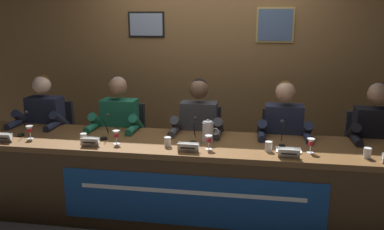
% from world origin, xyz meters
% --- Properties ---
extents(ground_plane, '(12.00, 12.00, 0.00)m').
position_xyz_m(ground_plane, '(0.00, 0.00, 0.00)').
color(ground_plane, '#4C4742').
extents(wall_back_panelled, '(5.66, 0.14, 2.60)m').
position_xyz_m(wall_back_panelled, '(0.00, 1.31, 1.30)').
color(wall_back_panelled, brown).
rests_on(wall_back_panelled, ground_plane).
extents(conference_table, '(4.46, 0.77, 0.74)m').
position_xyz_m(conference_table, '(0.00, -0.12, 0.52)').
color(conference_table, brown).
rests_on(conference_table, ground_plane).
extents(chair_far_left, '(0.44, 0.45, 0.92)m').
position_xyz_m(chair_far_left, '(-1.67, 0.57, 0.45)').
color(chair_far_left, black).
rests_on(chair_far_left, ground_plane).
extents(panelist_far_left, '(0.51, 0.48, 1.25)m').
position_xyz_m(panelist_far_left, '(-1.67, 0.37, 0.73)').
color(panelist_far_left, black).
rests_on(panelist_far_left, ground_plane).
extents(nameplate_far_left, '(0.17, 0.06, 0.08)m').
position_xyz_m(nameplate_far_left, '(-1.69, -0.27, 0.78)').
color(nameplate_far_left, white).
rests_on(nameplate_far_left, conference_table).
extents(juice_glass_far_left, '(0.06, 0.06, 0.12)m').
position_xyz_m(juice_glass_far_left, '(-1.49, -0.15, 0.83)').
color(juice_glass_far_left, white).
rests_on(juice_glass_far_left, conference_table).
extents(microphone_far_left, '(0.06, 0.17, 0.22)m').
position_xyz_m(microphone_far_left, '(-1.63, -0.04, 0.81)').
color(microphone_far_left, black).
rests_on(microphone_far_left, conference_table).
extents(chair_left, '(0.44, 0.45, 0.92)m').
position_xyz_m(chair_left, '(-0.83, 0.57, 0.45)').
color(chair_left, black).
rests_on(chair_left, ground_plane).
extents(panelist_left, '(0.51, 0.48, 1.25)m').
position_xyz_m(panelist_left, '(-0.83, 0.37, 0.73)').
color(panelist_left, black).
rests_on(panelist_left, ground_plane).
extents(nameplate_left, '(0.16, 0.06, 0.08)m').
position_xyz_m(nameplate_left, '(-0.86, -0.26, 0.78)').
color(nameplate_left, white).
rests_on(nameplate_left, conference_table).
extents(juice_glass_left, '(0.06, 0.06, 0.12)m').
position_xyz_m(juice_glass_left, '(-0.65, -0.17, 0.83)').
color(juice_glass_left, white).
rests_on(juice_glass_left, conference_table).
extents(water_cup_left, '(0.06, 0.06, 0.08)m').
position_xyz_m(water_cup_left, '(-0.96, -0.18, 0.78)').
color(water_cup_left, silver).
rests_on(water_cup_left, conference_table).
extents(microphone_left, '(0.06, 0.17, 0.22)m').
position_xyz_m(microphone_left, '(-0.81, -0.02, 0.81)').
color(microphone_left, black).
rests_on(microphone_left, conference_table).
extents(chair_center, '(0.44, 0.45, 0.92)m').
position_xyz_m(chair_center, '(0.00, 0.57, 0.45)').
color(chair_center, black).
rests_on(chair_center, ground_plane).
extents(panelist_center, '(0.51, 0.48, 1.25)m').
position_xyz_m(panelist_center, '(0.00, 0.37, 0.73)').
color(panelist_center, black).
rests_on(panelist_center, ground_plane).
extents(nameplate_center, '(0.18, 0.06, 0.08)m').
position_xyz_m(nameplate_center, '(0.01, -0.28, 0.78)').
color(nameplate_center, white).
rests_on(nameplate_center, conference_table).
extents(juice_glass_center, '(0.06, 0.06, 0.12)m').
position_xyz_m(juice_glass_center, '(0.17, -0.18, 0.83)').
color(juice_glass_center, white).
rests_on(juice_glass_center, conference_table).
extents(water_cup_center, '(0.06, 0.06, 0.08)m').
position_xyz_m(water_cup_center, '(-0.19, -0.17, 0.78)').
color(water_cup_center, silver).
rests_on(water_cup_center, conference_table).
extents(microphone_center, '(0.06, 0.17, 0.22)m').
position_xyz_m(microphone_center, '(0.02, -0.01, 0.81)').
color(microphone_center, black).
rests_on(microphone_center, conference_table).
extents(chair_right, '(0.44, 0.45, 0.92)m').
position_xyz_m(chair_right, '(0.83, 0.57, 0.45)').
color(chair_right, black).
rests_on(chair_right, ground_plane).
extents(panelist_right, '(0.51, 0.48, 1.25)m').
position_xyz_m(panelist_right, '(0.83, 0.37, 0.73)').
color(panelist_right, black).
rests_on(panelist_right, ground_plane).
extents(nameplate_right, '(0.17, 0.06, 0.08)m').
position_xyz_m(nameplate_right, '(0.83, -0.29, 0.78)').
color(nameplate_right, white).
rests_on(nameplate_right, conference_table).
extents(juice_glass_right, '(0.06, 0.06, 0.12)m').
position_xyz_m(juice_glass_right, '(1.02, -0.14, 0.83)').
color(juice_glass_right, white).
rests_on(juice_glass_right, conference_table).
extents(water_cup_right, '(0.06, 0.06, 0.08)m').
position_xyz_m(water_cup_right, '(0.68, -0.15, 0.78)').
color(water_cup_right, silver).
rests_on(water_cup_right, conference_table).
extents(microphone_right, '(0.06, 0.17, 0.22)m').
position_xyz_m(microphone_right, '(0.80, 0.01, 0.81)').
color(microphone_right, black).
rests_on(microphone_right, conference_table).
extents(chair_far_right, '(0.44, 0.45, 0.92)m').
position_xyz_m(chair_far_right, '(1.67, 0.57, 0.45)').
color(chair_far_right, black).
rests_on(chair_far_right, ground_plane).
extents(panelist_far_right, '(0.51, 0.48, 1.25)m').
position_xyz_m(panelist_far_right, '(1.67, 0.37, 0.73)').
color(panelist_far_right, black).
rests_on(panelist_far_right, ground_plane).
extents(water_cup_far_right, '(0.06, 0.06, 0.08)m').
position_xyz_m(water_cup_far_right, '(1.45, -0.19, 0.78)').
color(water_cup_far_right, silver).
rests_on(water_cup_far_right, conference_table).
extents(water_pitcher_central, '(0.15, 0.10, 0.21)m').
position_xyz_m(water_pitcher_central, '(0.14, 0.03, 0.83)').
color(water_pitcher_central, silver).
rests_on(water_pitcher_central, conference_table).
extents(document_stack_right, '(0.21, 0.15, 0.01)m').
position_xyz_m(document_stack_right, '(0.84, -0.12, 0.75)').
color(document_stack_right, white).
rests_on(document_stack_right, conference_table).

